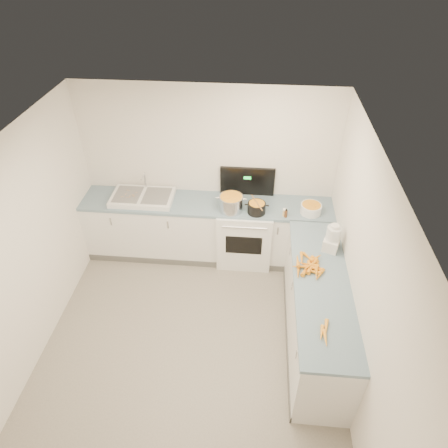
# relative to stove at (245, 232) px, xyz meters

# --- Properties ---
(floor) EXTENTS (3.50, 4.00, 0.00)m
(floor) POSITION_rel_stove_xyz_m (-0.55, -1.69, -0.47)
(floor) COLOR gray
(floor) RESTS_ON ground
(ceiling) EXTENTS (3.50, 4.00, 0.00)m
(ceiling) POSITION_rel_stove_xyz_m (-0.55, -1.69, 2.03)
(ceiling) COLOR white
(ceiling) RESTS_ON ground
(wall_back) EXTENTS (3.50, 0.00, 2.50)m
(wall_back) POSITION_rel_stove_xyz_m (-0.55, 0.31, 0.78)
(wall_back) COLOR white
(wall_back) RESTS_ON ground
(wall_left) EXTENTS (0.00, 4.00, 2.50)m
(wall_left) POSITION_rel_stove_xyz_m (-2.30, -1.69, 0.78)
(wall_left) COLOR white
(wall_left) RESTS_ON ground
(wall_right) EXTENTS (0.00, 4.00, 2.50)m
(wall_right) POSITION_rel_stove_xyz_m (1.20, -1.69, 0.78)
(wall_right) COLOR white
(wall_right) RESTS_ON ground
(counter_back) EXTENTS (3.50, 0.62, 0.94)m
(counter_back) POSITION_rel_stove_xyz_m (-0.55, 0.01, -0.00)
(counter_back) COLOR white
(counter_back) RESTS_ON ground
(counter_right) EXTENTS (0.62, 2.20, 0.94)m
(counter_right) POSITION_rel_stove_xyz_m (0.90, -1.39, -0.00)
(counter_right) COLOR white
(counter_right) RESTS_ON ground
(stove) EXTENTS (0.76, 0.65, 1.36)m
(stove) POSITION_rel_stove_xyz_m (0.00, 0.00, 0.00)
(stove) COLOR white
(stove) RESTS_ON ground
(sink) EXTENTS (0.86, 0.52, 0.31)m
(sink) POSITION_rel_stove_xyz_m (-1.45, 0.02, 0.50)
(sink) COLOR white
(sink) RESTS_ON counter_back
(steel_pot) EXTENTS (0.43, 0.43, 0.24)m
(steel_pot) POSITION_rel_stove_xyz_m (-0.20, -0.12, 0.56)
(steel_pot) COLOR silver
(steel_pot) RESTS_ON stove
(black_pot) EXTENTS (0.28, 0.28, 0.17)m
(black_pot) POSITION_rel_stove_xyz_m (0.15, -0.15, 0.53)
(black_pot) COLOR black
(black_pot) RESTS_ON stove
(wooden_spoon) EXTENTS (0.16, 0.35, 0.02)m
(wooden_spoon) POSITION_rel_stove_xyz_m (0.15, -0.15, 0.63)
(wooden_spoon) COLOR #AD7A47
(wooden_spoon) RESTS_ON black_pot
(mixing_bowl) EXTENTS (0.34, 0.34, 0.13)m
(mixing_bowl) POSITION_rel_stove_xyz_m (0.87, -0.09, 0.53)
(mixing_bowl) COLOR white
(mixing_bowl) RESTS_ON counter_back
(extract_bottle) EXTENTS (0.04, 0.04, 0.11)m
(extract_bottle) POSITION_rel_stove_xyz_m (0.54, -0.22, 0.52)
(extract_bottle) COLOR #593319
(extract_bottle) RESTS_ON counter_back
(spice_jar) EXTENTS (0.05, 0.05, 0.09)m
(spice_jar) POSITION_rel_stove_xyz_m (0.52, -0.19, 0.51)
(spice_jar) COLOR #E5B266
(spice_jar) RESTS_ON counter_back
(food_processor) EXTENTS (0.24, 0.26, 0.36)m
(food_processor) POSITION_rel_stove_xyz_m (1.05, -0.81, 0.62)
(food_processor) COLOR white
(food_processor) RESTS_ON counter_right
(carrot_pile) EXTENTS (0.36, 0.46, 0.08)m
(carrot_pile) POSITION_rel_stove_xyz_m (0.77, -1.17, 0.50)
(carrot_pile) COLOR orange
(carrot_pile) RESTS_ON counter_right
(peeled_carrots) EXTENTS (0.12, 0.31, 0.04)m
(peeled_carrots) POSITION_rel_stove_xyz_m (0.85, -2.06, 0.49)
(peeled_carrots) COLOR #FFA126
(peeled_carrots) RESTS_ON counter_right
(peelings) EXTENTS (0.25, 0.22, 0.01)m
(peelings) POSITION_rel_stove_xyz_m (-1.65, -0.01, 0.54)
(peelings) COLOR tan
(peelings) RESTS_ON sink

